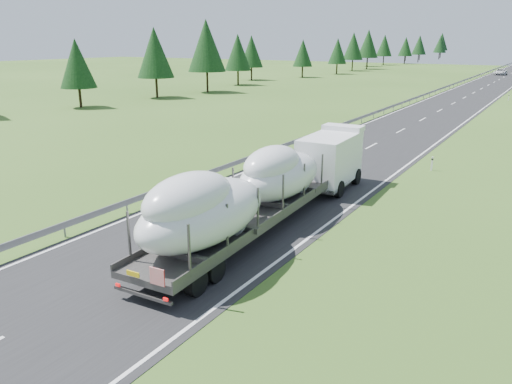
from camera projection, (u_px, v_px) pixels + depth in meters
The scene contains 5 objects.
road_surface at pixel (482, 88), 95.91m from camera, with size 10.00×400.00×0.02m, color black.
guardrail at pixel (454, 84), 98.34m from camera, with size 0.10×400.00×0.76m.
tree_line_left at pixel (325, 47), 134.99m from camera, with size 14.23×314.38×12.52m.
boat_truck at pixel (264, 184), 24.11m from camera, with size 3.59×19.82×4.12m.
distant_van at pixel (501, 72), 132.32m from camera, with size 2.72×5.89×1.64m, color silver.
Camera 1 is at (13.87, -5.96, 8.93)m, focal length 35.00 mm.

